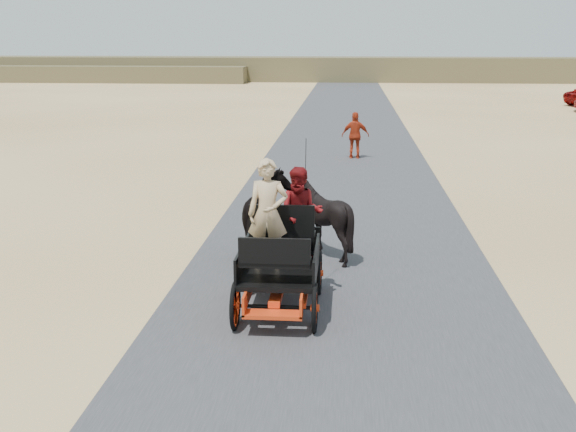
# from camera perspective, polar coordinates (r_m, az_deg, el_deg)

# --- Properties ---
(ground) EXTENTS (140.00, 140.00, 0.00)m
(ground) POSITION_cam_1_polar(r_m,az_deg,el_deg) (14.32, 4.05, -4.02)
(ground) COLOR tan
(road) EXTENTS (6.00, 140.00, 0.01)m
(road) POSITION_cam_1_polar(r_m,az_deg,el_deg) (14.32, 4.05, -4.00)
(road) COLOR #38383A
(road) RESTS_ON ground
(ridge_far) EXTENTS (140.00, 6.00, 2.40)m
(ridge_far) POSITION_cam_1_polar(r_m,az_deg,el_deg) (75.69, 4.77, 11.49)
(ridge_far) COLOR brown
(ridge_far) RESTS_ON ground
(ridge_near) EXTENTS (40.00, 4.00, 1.60)m
(ridge_near) POSITION_cam_1_polar(r_m,az_deg,el_deg) (77.78, -18.35, 10.62)
(ridge_near) COLOR brown
(ridge_near) RESTS_ON ground
(carriage) EXTENTS (1.30, 2.40, 0.72)m
(carriage) POSITION_cam_1_polar(r_m,az_deg,el_deg) (12.03, -0.64, -5.73)
(carriage) COLOR black
(carriage) RESTS_ON ground
(horse_left) EXTENTS (0.91, 2.01, 1.70)m
(horse_left) POSITION_cam_1_polar(r_m,az_deg,el_deg) (14.80, -1.67, 0.02)
(horse_left) COLOR black
(horse_left) RESTS_ON ground
(horse_right) EXTENTS (1.37, 1.54, 1.70)m
(horse_right) POSITION_cam_1_polar(r_m,az_deg,el_deg) (14.72, 2.59, -0.06)
(horse_right) COLOR black
(horse_right) RESTS_ON ground
(driver_man) EXTENTS (0.66, 0.43, 1.80)m
(driver_man) POSITION_cam_1_polar(r_m,az_deg,el_deg) (11.73, -1.60, 0.19)
(driver_man) COLOR tan
(driver_man) RESTS_ON carriage
(passenger_woman) EXTENTS (0.77, 0.60, 1.58)m
(passenger_woman) POSITION_cam_1_polar(r_m,az_deg,el_deg) (12.25, 1.01, 0.24)
(passenger_woman) COLOR #660C0F
(passenger_woman) RESTS_ON carriage
(pedestrian) EXTENTS (1.01, 0.42, 1.73)m
(pedestrian) POSITION_cam_1_polar(r_m,az_deg,el_deg) (27.01, 5.34, 6.36)
(pedestrian) COLOR #9F2A12
(pedestrian) RESTS_ON ground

